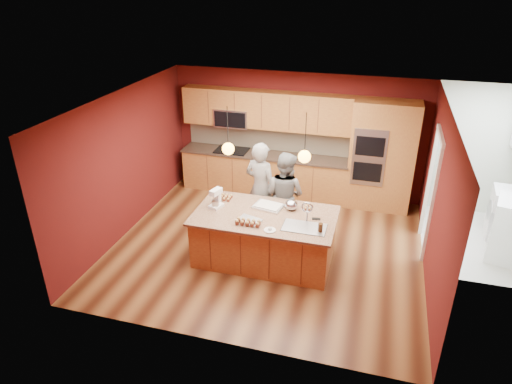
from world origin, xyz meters
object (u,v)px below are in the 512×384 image
(island, at_px, (265,237))
(mixing_bowl, at_px, (291,205))
(person_right, at_px, (284,195))
(stand_mixer, at_px, (216,200))
(person_left, at_px, (261,188))

(island, relative_size, mixing_bowl, 10.75)
(island, distance_m, person_right, 1.01)
(person_right, xyz_separation_m, stand_mixer, (-1.01, -0.89, 0.19))
(person_left, xyz_separation_m, stand_mixer, (-0.56, -0.89, 0.12))
(stand_mixer, bearing_deg, person_right, 58.70)
(mixing_bowl, bearing_deg, island, -140.81)
(person_left, relative_size, mixing_bowl, 8.13)
(person_left, height_order, person_right, person_left)
(person_right, relative_size, mixing_bowl, 7.49)
(stand_mixer, distance_m, mixing_bowl, 1.30)
(person_right, distance_m, mixing_bowl, 0.69)
(person_left, bearing_deg, mixing_bowl, 157.36)
(island, bearing_deg, person_right, 82.81)
(person_left, height_order, mixing_bowl, person_left)
(island, height_order, person_left, person_left)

